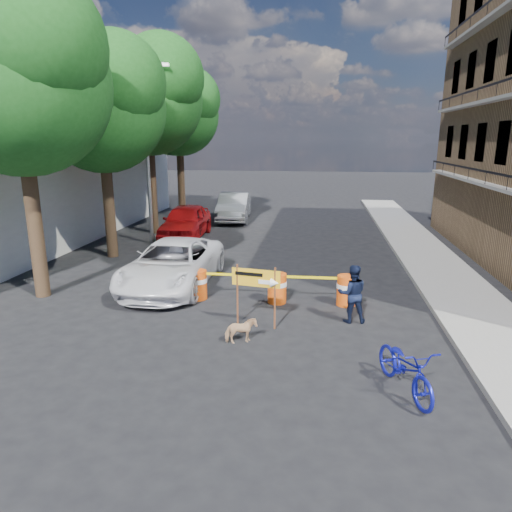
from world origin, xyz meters
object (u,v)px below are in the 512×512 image
(bicycle, at_px, (407,345))
(sedan_red, at_px, (186,221))
(barrel_far_right, at_px, (346,290))
(dog, at_px, (241,331))
(barrel_far_left, at_px, (149,281))
(barrel_mid_right, at_px, (277,288))
(barrel_mid_left, at_px, (198,284))
(suv_white, at_px, (172,264))
(detour_sign, at_px, (261,283))
(pedestrian, at_px, (352,294))
(sedan_silver, at_px, (234,207))

(bicycle, distance_m, sedan_red, 15.64)
(barrel_far_right, bearing_deg, dog, -131.37)
(barrel_far_left, bearing_deg, barrel_mid_right, -0.83)
(barrel_mid_left, bearing_deg, bicycle, -40.97)
(suv_white, distance_m, sedan_red, 7.71)
(barrel_mid_left, xyz_separation_m, sedan_red, (-2.91, 8.61, 0.36))
(detour_sign, bearing_deg, pedestrian, 26.62)
(bicycle, bearing_deg, sedan_red, 101.88)
(barrel_far_left, height_order, sedan_silver, sedan_silver)
(detour_sign, height_order, sedan_red, detour_sign)
(barrel_far_left, xyz_separation_m, sedan_red, (-1.33, 8.55, 0.36))
(bicycle, relative_size, sedan_silver, 0.40)
(barrel_mid_right, relative_size, suv_white, 0.17)
(detour_sign, distance_m, suv_white, 4.55)
(barrel_mid_right, relative_size, pedestrian, 0.57)
(barrel_mid_left, distance_m, barrel_mid_right, 2.44)
(barrel_far_right, bearing_deg, barrel_mid_right, -178.24)
(suv_white, bearing_deg, pedestrian, -21.43)
(barrel_mid_left, bearing_deg, barrel_mid_right, 0.13)
(barrel_mid_left, height_order, bicycle, bicycle)
(barrel_mid_right, distance_m, sedan_silver, 14.53)
(pedestrian, relative_size, bicycle, 0.80)
(suv_white, bearing_deg, detour_sign, -41.48)
(barrel_mid_right, relative_size, barrel_far_right, 1.00)
(barrel_far_left, xyz_separation_m, bicycle, (6.95, -4.72, 0.52))
(pedestrian, bearing_deg, detour_sign, 11.10)
(sedan_red, bearing_deg, detour_sign, -67.12)
(barrel_mid_left, bearing_deg, pedestrian, -14.67)
(barrel_mid_left, xyz_separation_m, barrel_mid_right, (2.44, 0.01, 0.00))
(barrel_mid_right, distance_m, pedestrian, 2.46)
(barrel_mid_right, bearing_deg, barrel_far_right, 1.76)
(detour_sign, bearing_deg, sedan_silver, 112.47)
(barrel_mid_left, xyz_separation_m, bicycle, (5.36, -4.66, 0.52))
(barrel_far_left, relative_size, barrel_mid_right, 1.00)
(dog, distance_m, suv_white, 5.05)
(sedan_red, height_order, sedan_silver, sedan_red)
(barrel_far_right, xyz_separation_m, bicycle, (0.88, -4.73, 0.52))
(barrel_far_left, bearing_deg, suv_white, 67.69)
(bicycle, height_order, sedan_silver, bicycle)
(barrel_far_left, xyz_separation_m, barrel_mid_right, (4.02, -0.06, 0.00))
(barrel_mid_right, relative_size, sedan_red, 0.19)
(barrel_far_right, distance_m, pedestrian, 1.31)
(barrel_mid_right, bearing_deg, barrel_mid_left, -179.87)
(dog, height_order, sedan_silver, sedan_silver)
(barrel_mid_left, xyz_separation_m, detour_sign, (2.21, -1.93, 0.73))
(barrel_far_left, xyz_separation_m, sedan_silver, (0.09, 13.93, 0.34))
(barrel_far_right, bearing_deg, sedan_red, 130.90)
(detour_sign, bearing_deg, sedan_red, 125.30)
(barrel_far_left, relative_size, barrel_mid_left, 1.00)
(detour_sign, distance_m, sedan_red, 11.72)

